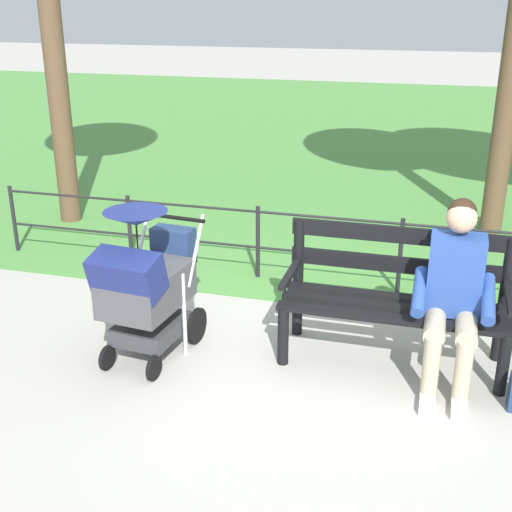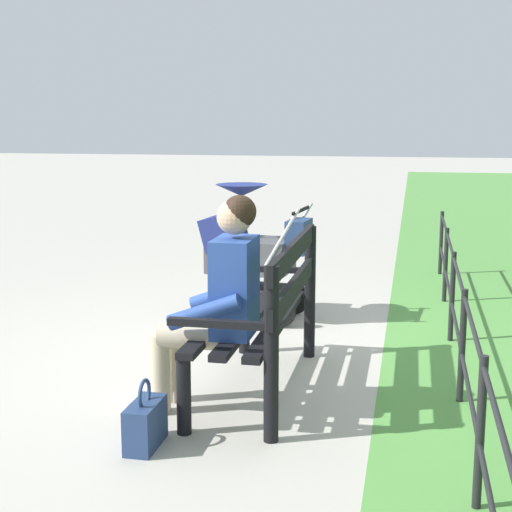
{
  "view_description": "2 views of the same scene",
  "coord_description": "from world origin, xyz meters",
  "px_view_note": "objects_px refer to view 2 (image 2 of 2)",
  "views": [
    {
      "loc": [
        -0.91,
        4.37,
        2.51
      ],
      "look_at": [
        0.27,
        0.14,
        0.79
      ],
      "focal_mm": 46.99,
      "sensor_mm": 36.0,
      "label": 1
    },
    {
      "loc": [
        -5.19,
        -0.97,
        1.69
      ],
      "look_at": [
        0.31,
        0.16,
        0.68
      ],
      "focal_mm": 53.33,
      "sensor_mm": 36.0,
      "label": 2
    }
  ],
  "objects_px": {
    "park_bench": "(267,310)",
    "handbag": "(145,423)",
    "person_on_bench": "(216,298)",
    "stroller": "(250,250)"
  },
  "relations": [
    {
      "from": "person_on_bench",
      "to": "handbag",
      "type": "height_order",
      "value": "person_on_bench"
    },
    {
      "from": "park_bench",
      "to": "handbag",
      "type": "bearing_deg",
      "value": 153.93
    },
    {
      "from": "park_bench",
      "to": "stroller",
      "type": "xyz_separation_m",
      "value": [
        1.72,
        0.48,
        0.07
      ]
    },
    {
      "from": "park_bench",
      "to": "handbag",
      "type": "height_order",
      "value": "park_bench"
    },
    {
      "from": "park_bench",
      "to": "handbag",
      "type": "xyz_separation_m",
      "value": [
        -0.95,
        0.46,
        -0.4
      ]
    },
    {
      "from": "stroller",
      "to": "handbag",
      "type": "bearing_deg",
      "value": -179.66
    },
    {
      "from": "park_bench",
      "to": "person_on_bench",
      "type": "distance_m",
      "value": 0.47
    },
    {
      "from": "park_bench",
      "to": "stroller",
      "type": "height_order",
      "value": "stroller"
    },
    {
      "from": "person_on_bench",
      "to": "handbag",
      "type": "xyz_separation_m",
      "value": [
        -0.56,
        0.24,
        -0.55
      ]
    },
    {
      "from": "stroller",
      "to": "person_on_bench",
      "type": "bearing_deg",
      "value": -173.05
    }
  ]
}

